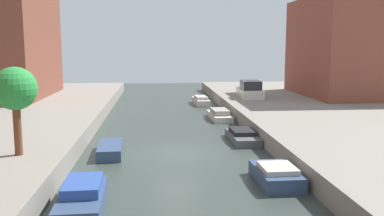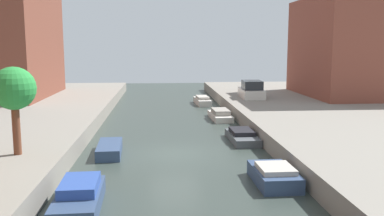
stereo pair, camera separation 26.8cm
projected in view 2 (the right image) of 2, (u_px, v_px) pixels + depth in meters
ground_plane at (175, 154)px, 22.41m from camera, size 84.00×84.00×0.00m
low_block_right at (358, 47)px, 39.55m from camera, size 10.00×11.81×9.12m
street_tree_2 at (14, 90)px, 17.97m from camera, size 1.86×1.86×3.84m
parked_car at (251, 91)px, 38.14m from camera, size 2.01×4.25×1.57m
moored_boat_left_2 at (79, 197)px, 14.80m from camera, size 1.63×3.86×1.00m
moored_boat_left_3 at (110, 149)px, 22.23m from camera, size 1.37×3.36×0.58m
moored_boat_right_2 at (274, 175)px, 17.51m from camera, size 1.66×3.07×0.82m
moored_boat_right_3 at (242, 136)px, 25.29m from camera, size 1.57×3.73×0.69m
moored_boat_right_4 at (220, 115)px, 32.76m from camera, size 1.54×4.09×0.81m
moored_boat_right_5 at (202, 101)px, 41.01m from camera, size 1.46×4.04×0.82m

